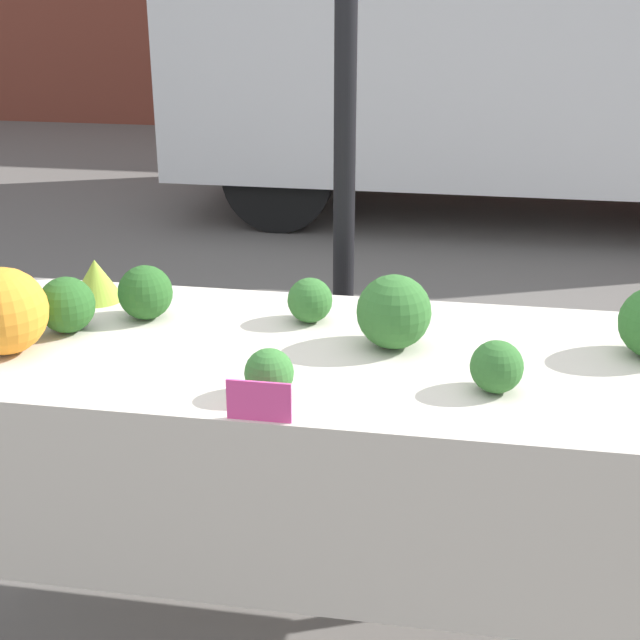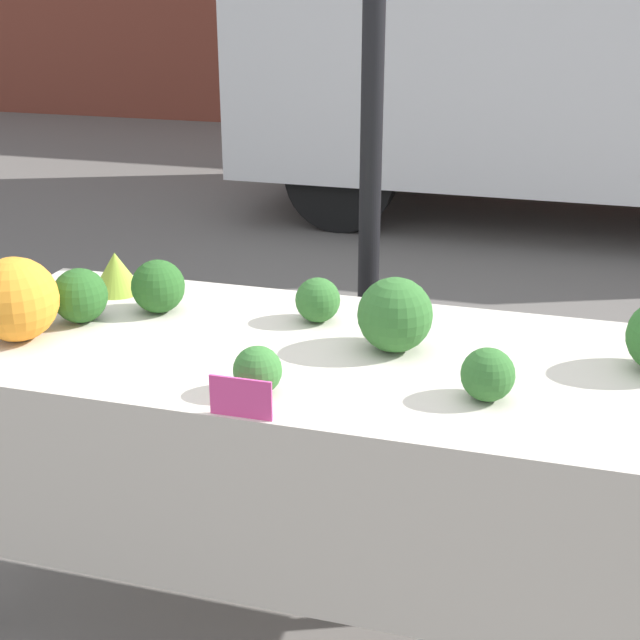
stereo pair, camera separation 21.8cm
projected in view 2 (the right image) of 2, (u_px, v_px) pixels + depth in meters
The scene contains 13 objects.
ground_plane at pixel (320, 616), 2.51m from camera, with size 40.00×40.00×0.00m, color slate.
tent_pole at pixel (371, 159), 2.80m from camera, with size 0.07×0.07×2.29m.
parked_truck at pixel (572, 2), 6.00m from camera, with size 4.70×1.89×2.81m.
market_table at pixel (313, 399), 2.19m from camera, with size 1.91×0.80×0.82m.
orange_cauliflower at pixel (16, 299), 2.24m from camera, with size 0.21×0.21×0.21m.
romanesco_head at pixel (116, 272), 2.59m from camera, with size 0.15×0.15×0.12m.
broccoli_head_0 at pixel (318, 300), 2.37m from camera, with size 0.12×0.12×0.12m.
broccoli_head_1 at pixel (488, 375), 1.94m from camera, with size 0.12×0.12×0.12m.
broccoli_head_2 at pixel (258, 370), 1.97m from camera, with size 0.11×0.11×0.11m.
broccoli_head_3 at pixel (158, 286), 2.43m from camera, with size 0.15×0.15×0.15m.
broccoli_head_4 at pixel (395, 315), 2.18m from camera, with size 0.19×0.19×0.19m.
broccoli_head_6 at pixel (80, 296), 2.36m from camera, with size 0.15×0.15×0.15m.
price_sign at pixel (241, 398), 1.86m from camera, with size 0.14×0.01×0.09m.
Camera 2 is at (0.55, -1.95, 1.71)m, focal length 50.00 mm.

